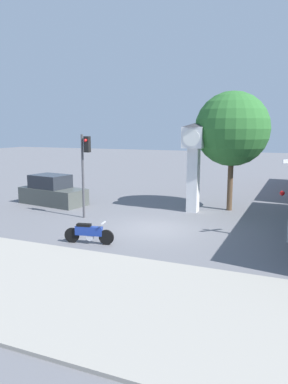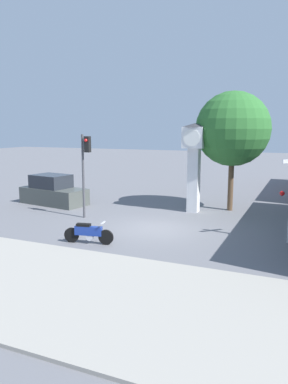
{
  "view_description": "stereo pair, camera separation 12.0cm",
  "coord_description": "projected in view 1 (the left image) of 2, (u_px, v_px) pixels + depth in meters",
  "views": [
    {
      "loc": [
        6.06,
        -15.61,
        4.58
      ],
      "look_at": [
        -0.66,
        0.12,
        1.67
      ],
      "focal_mm": 35.0,
      "sensor_mm": 36.0,
      "label": 1
    },
    {
      "loc": [
        6.17,
        -15.56,
        4.58
      ],
      "look_at": [
        -0.66,
        0.12,
        1.67
      ],
      "focal_mm": 35.0,
      "sensor_mm": 36.0,
      "label": 2
    }
  ],
  "objects": [
    {
      "name": "ground_plane",
      "position": [
        156.0,
        229.0,
        17.26
      ],
      "size": [
        120.0,
        120.0,
        0.0
      ],
      "primitive_type": "plane",
      "color": "slate"
    },
    {
      "name": "clock_tower",
      "position": [
        194.0,
        154.0,
        20.32
      ],
      "size": [
        1.35,
        1.35,
        4.86
      ],
      "color": "white",
      "rests_on": "ground_plane"
    },
    {
      "name": "traffic_light",
      "position": [
        85.0,
        161.0,
        18.92
      ],
      "size": [
        0.5,
        0.35,
        4.29
      ],
      "color": "#47474C",
      "rests_on": "ground_plane"
    },
    {
      "name": "motorcycle",
      "position": [
        89.0,
        233.0,
        15.0
      ],
      "size": [
        2.05,
        0.6,
        0.91
      ],
      "rotation": [
        0.0,
        0.0,
        0.19
      ],
      "color": "black",
      "rests_on": "ground_plane"
    },
    {
      "name": "street_tree",
      "position": [
        232.0,
        129.0,
        20.51
      ],
      "size": [
        4.09,
        4.09,
        6.6
      ],
      "color": "brown",
      "rests_on": "ground_plane"
    },
    {
      "name": "sidewalk_strip",
      "position": [
        66.0,
        287.0,
        10.79
      ],
      "size": [
        36.0,
        6.0,
        0.1
      ],
      "color": "#9E998E",
      "rests_on": "ground_plane"
    },
    {
      "name": "parked_car",
      "position": [
        52.0,
        192.0,
        22.85
      ],
      "size": [
        4.43,
        2.43,
        1.8
      ],
      "rotation": [
        0.0,
        0.0,
        -0.16
      ],
      "color": "#4C514C",
      "rests_on": "ground_plane"
    }
  ]
}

